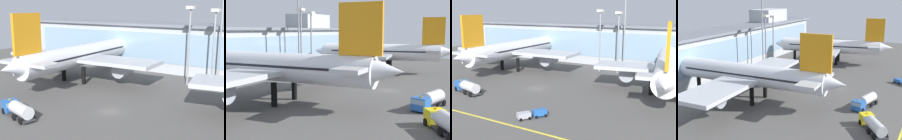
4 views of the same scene
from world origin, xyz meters
TOP-DOWN VIEW (x-y plane):
  - ground_plane at (0.00, 0.00)m, footprint 180.00×180.00m
  - terminal_building at (1.54, 42.85)m, footprint 119.04×14.00m
  - airliner_near_left at (-21.08, 16.44)m, footprint 43.99×51.97m
  - service_truck_far at (-12.41, -11.79)m, footprint 9.36×4.75m
  - apron_light_mast_west at (11.09, 32.72)m, footprint 1.80×1.80m
  - apron_light_mast_centre at (10.82, 27.96)m, footprint 1.80×1.80m
  - apron_light_mast_east at (4.87, 27.46)m, footprint 1.80×1.80m

SIDE VIEW (x-z plane):
  - ground_plane at x=0.00m, z-range 0.00..0.00m
  - service_truck_far at x=-12.41m, z-range 0.06..2.96m
  - airliner_near_left at x=-21.08m, z-range -2.48..15.92m
  - terminal_building at x=1.54m, z-range -2.11..17.64m
  - apron_light_mast_centre at x=10.82m, z-range 3.37..22.60m
  - apron_light_mast_east at x=4.87m, z-range 3.42..23.24m
  - apron_light_mast_west at x=11.09m, z-range 3.79..30.39m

